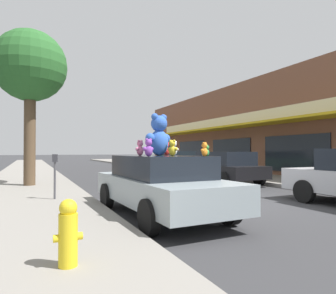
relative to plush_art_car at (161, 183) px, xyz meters
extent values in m
plane|color=#333335|center=(2.75, 0.80, -0.76)|extent=(260.00, 260.00, 0.00)
cube|color=gray|center=(-2.84, 0.80, -0.68)|extent=(3.52, 90.00, 0.17)
cube|color=brown|center=(15.46, 8.05, 2.34)|extent=(10.73, 33.90, 6.21)
cube|color=gold|center=(9.31, 8.05, 2.37)|extent=(1.58, 28.47, 0.12)
cube|color=beige|center=(10.05, 8.05, 2.92)|extent=(0.08, 27.12, 0.70)
cube|color=black|center=(10.06, 5.23, 0.64)|extent=(0.06, 4.29, 2.00)
cube|color=black|center=(10.06, 10.88, 0.64)|extent=(0.06, 4.29, 2.00)
cube|color=black|center=(10.06, 16.53, 0.64)|extent=(0.06, 4.29, 2.00)
cube|color=black|center=(10.06, 22.18, 0.64)|extent=(0.06, 4.29, 2.00)
cube|color=#8C999E|center=(0.00, 0.00, -0.14)|extent=(1.99, 4.63, 0.58)
cube|color=black|center=(0.00, 0.00, 0.40)|extent=(1.70, 2.56, 0.50)
cylinder|color=black|center=(-0.95, 1.38, -0.43)|extent=(0.22, 0.68, 0.67)
cylinder|color=black|center=(0.85, 1.45, -0.43)|extent=(0.22, 0.68, 0.67)
cylinder|color=black|center=(-0.85, -1.45, -0.43)|extent=(0.22, 0.68, 0.67)
cylinder|color=black|center=(0.95, -1.38, -0.43)|extent=(0.22, 0.68, 0.67)
ellipsoid|color=blue|center=(-0.01, 0.08, 0.96)|extent=(0.58, 0.54, 0.62)
sphere|color=blue|center=(-0.01, 0.08, 1.42)|extent=(0.50, 0.50, 0.39)
sphere|color=blue|center=(0.13, 0.13, 1.57)|extent=(0.21, 0.21, 0.16)
sphere|color=blue|center=(-0.14, 0.03, 1.57)|extent=(0.21, 0.21, 0.16)
sphere|color=#548DFF|center=(-0.06, 0.23, 1.39)|extent=(0.19, 0.19, 0.15)
sphere|color=blue|center=(0.22, 0.20, 1.07)|extent=(0.29, 0.29, 0.23)
sphere|color=blue|center=(-0.25, 0.03, 1.07)|extent=(0.29, 0.29, 0.23)
ellipsoid|color=teal|center=(0.34, 0.78, 0.75)|extent=(0.20, 0.20, 0.20)
sphere|color=teal|center=(0.34, 0.78, 0.90)|extent=(0.18, 0.18, 0.13)
sphere|color=teal|center=(0.37, 0.81, 0.95)|extent=(0.07, 0.07, 0.05)
sphere|color=teal|center=(0.30, 0.75, 0.95)|extent=(0.07, 0.07, 0.05)
sphere|color=#47CDC6|center=(0.30, 0.82, 0.89)|extent=(0.07, 0.07, 0.05)
sphere|color=teal|center=(0.39, 0.84, 0.79)|extent=(0.10, 0.10, 0.07)
sphere|color=teal|center=(0.27, 0.74, 0.79)|extent=(0.10, 0.10, 0.07)
ellipsoid|color=green|center=(0.64, -1.01, 0.73)|extent=(0.15, 0.15, 0.15)
sphere|color=green|center=(0.64, -1.01, 0.84)|extent=(0.13, 0.13, 0.10)
sphere|color=green|center=(0.67, -0.99, 0.88)|extent=(0.06, 0.06, 0.04)
sphere|color=green|center=(0.61, -1.03, 0.88)|extent=(0.06, 0.06, 0.04)
sphere|color=#5ADA6D|center=(0.62, -0.98, 0.84)|extent=(0.05, 0.05, 0.04)
sphere|color=green|center=(0.68, -0.97, 0.76)|extent=(0.08, 0.08, 0.06)
sphere|color=green|center=(0.59, -1.04, 0.76)|extent=(0.08, 0.08, 0.06)
ellipsoid|color=beige|center=(0.50, 1.06, 0.73)|extent=(0.16, 0.15, 0.15)
sphere|color=beige|center=(0.50, 1.06, 0.84)|extent=(0.14, 0.14, 0.10)
sphere|color=beige|center=(0.53, 1.04, 0.88)|extent=(0.06, 0.06, 0.04)
sphere|color=beige|center=(0.48, 1.08, 0.88)|extent=(0.06, 0.06, 0.04)
sphere|color=white|center=(0.53, 1.09, 0.84)|extent=(0.05, 0.05, 0.04)
sphere|color=beige|center=(0.56, 1.03, 0.76)|extent=(0.08, 0.08, 0.06)
sphere|color=beige|center=(0.46, 1.10, 0.76)|extent=(0.08, 0.08, 0.06)
ellipsoid|color=white|center=(0.52, 0.36, 0.77)|extent=(0.19, 0.17, 0.23)
sphere|color=white|center=(0.52, 0.36, 0.94)|extent=(0.16, 0.16, 0.15)
sphere|color=white|center=(0.57, 0.35, 0.99)|extent=(0.07, 0.07, 0.06)
sphere|color=white|center=(0.47, 0.36, 0.99)|extent=(0.07, 0.07, 0.06)
sphere|color=white|center=(0.53, 0.42, 0.93)|extent=(0.06, 0.06, 0.06)
sphere|color=white|center=(0.61, 0.36, 0.81)|extent=(0.09, 0.09, 0.08)
sphere|color=white|center=(0.43, 0.38, 0.81)|extent=(0.09, 0.09, 0.08)
ellipsoid|color=purple|center=(-0.61, -0.79, 0.77)|extent=(0.22, 0.20, 0.23)
sphere|color=purple|center=(-0.61, -0.79, 0.94)|extent=(0.19, 0.19, 0.14)
sphere|color=purple|center=(-0.56, -0.77, 0.99)|extent=(0.08, 0.08, 0.06)
sphere|color=purple|center=(-0.66, -0.81, 0.99)|extent=(0.08, 0.08, 0.06)
sphere|color=#BA67ED|center=(-0.63, -0.73, 0.93)|extent=(0.07, 0.07, 0.05)
sphere|color=purple|center=(-0.53, -0.74, 0.81)|extent=(0.11, 0.11, 0.08)
sphere|color=purple|center=(-0.70, -0.81, 0.81)|extent=(0.11, 0.11, 0.08)
ellipsoid|color=orange|center=(0.50, -1.14, 0.75)|extent=(0.18, 0.17, 0.18)
sphere|color=orange|center=(0.50, -1.14, 0.88)|extent=(0.16, 0.16, 0.12)
sphere|color=orange|center=(0.54, -1.12, 0.93)|extent=(0.07, 0.07, 0.05)
sphere|color=orange|center=(0.46, -1.16, 0.93)|extent=(0.07, 0.07, 0.05)
sphere|color=#FFBA41|center=(0.48, -1.10, 0.87)|extent=(0.06, 0.06, 0.04)
sphere|color=orange|center=(0.56, -1.10, 0.78)|extent=(0.09, 0.09, 0.07)
sphere|color=orange|center=(0.43, -1.17, 0.78)|extent=(0.09, 0.09, 0.07)
ellipsoid|color=yellow|center=(0.21, -0.19, 0.77)|extent=(0.22, 0.23, 0.23)
sphere|color=yellow|center=(0.21, -0.19, 0.94)|extent=(0.20, 0.20, 0.15)
sphere|color=yellow|center=(0.24, -0.24, 1.00)|extent=(0.08, 0.08, 0.06)
sphere|color=yellow|center=(0.19, -0.15, 1.00)|extent=(0.08, 0.08, 0.06)
sphere|color=#FFFF4D|center=(0.27, -0.16, 0.93)|extent=(0.08, 0.08, 0.06)
sphere|color=yellow|center=(0.27, -0.27, 0.81)|extent=(0.12, 0.12, 0.09)
sphere|color=yellow|center=(0.18, -0.10, 0.81)|extent=(0.12, 0.12, 0.09)
ellipsoid|color=red|center=(0.56, 0.90, 0.77)|extent=(0.20, 0.18, 0.23)
sphere|color=red|center=(0.56, 0.90, 0.93)|extent=(0.17, 0.17, 0.14)
sphere|color=red|center=(0.61, 0.91, 0.99)|extent=(0.07, 0.07, 0.06)
sphere|color=red|center=(0.51, 0.89, 0.99)|extent=(0.07, 0.07, 0.06)
sphere|color=#FF4741|center=(0.55, 0.96, 0.92)|extent=(0.07, 0.07, 0.05)
sphere|color=red|center=(0.65, 0.94, 0.81)|extent=(0.10, 0.10, 0.08)
sphere|color=red|center=(0.47, 0.89, 0.81)|extent=(0.10, 0.10, 0.08)
ellipsoid|color=pink|center=(-0.40, 0.30, 0.77)|extent=(0.23, 0.22, 0.23)
sphere|color=pink|center=(-0.40, 0.30, 0.94)|extent=(0.20, 0.20, 0.15)
sphere|color=pink|center=(-0.36, 0.33, 1.00)|extent=(0.09, 0.09, 0.06)
sphere|color=pink|center=(-0.45, 0.27, 1.00)|extent=(0.09, 0.09, 0.06)
sphere|color=#FFA3DA|center=(-0.44, 0.35, 0.93)|extent=(0.08, 0.08, 0.06)
sphere|color=pink|center=(-0.33, 0.36, 0.81)|extent=(0.12, 0.12, 0.09)
sphere|color=pink|center=(-0.49, 0.26, 0.81)|extent=(0.12, 0.12, 0.09)
cylinder|color=black|center=(4.58, -0.12, -0.43)|extent=(0.20, 0.67, 0.67)
cube|color=black|center=(5.50, 5.13, -0.15)|extent=(1.89, 4.09, 0.55)
cube|color=black|center=(5.50, 5.13, 0.43)|extent=(1.67, 2.60, 0.61)
cylinder|color=black|center=(4.57, 6.40, -0.43)|extent=(0.20, 0.67, 0.67)
cylinder|color=black|center=(6.43, 6.40, -0.43)|extent=(0.20, 0.67, 0.67)
cylinder|color=black|center=(4.57, 3.86, -0.43)|extent=(0.20, 0.67, 0.67)
cylinder|color=black|center=(6.43, 3.86, -0.43)|extent=(0.20, 0.67, 0.67)
cube|color=#336B3D|center=(5.50, 10.41, -0.10)|extent=(1.82, 4.02, 0.65)
cube|color=black|center=(5.50, 10.41, 0.50)|extent=(1.60, 2.73, 0.54)
cylinder|color=black|center=(4.60, 11.66, -0.43)|extent=(0.20, 0.67, 0.67)
cylinder|color=black|center=(6.39, 11.66, -0.43)|extent=(0.20, 0.67, 0.67)
cylinder|color=black|center=(4.60, 9.16, -0.43)|extent=(0.20, 0.67, 0.67)
cylinder|color=black|center=(6.39, 9.16, -0.43)|extent=(0.20, 0.67, 0.67)
cylinder|color=brown|center=(-2.81, 6.69, 1.19)|extent=(0.44, 0.44, 3.58)
sphere|color=#286028|center=(-2.81, 6.69, 4.20)|extent=(2.85, 2.85, 2.85)
cylinder|color=yellow|center=(-2.38, -2.76, -0.29)|extent=(0.22, 0.22, 0.62)
sphere|color=yellow|center=(-2.38, -2.76, 0.09)|extent=(0.21, 0.21, 0.21)
cylinder|color=yellow|center=(-2.50, -2.76, -0.26)|extent=(0.10, 0.09, 0.09)
cylinder|color=yellow|center=(-2.27, -2.76, -0.26)|extent=(0.10, 0.09, 0.09)
cylinder|color=#4C4C51|center=(-2.15, 2.60, -0.07)|extent=(0.06, 0.06, 1.05)
cube|color=#2D2D33|center=(-2.15, 2.60, 0.56)|extent=(0.14, 0.10, 0.22)
camera|label=1|loc=(-2.80, -6.46, 0.76)|focal=32.00mm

